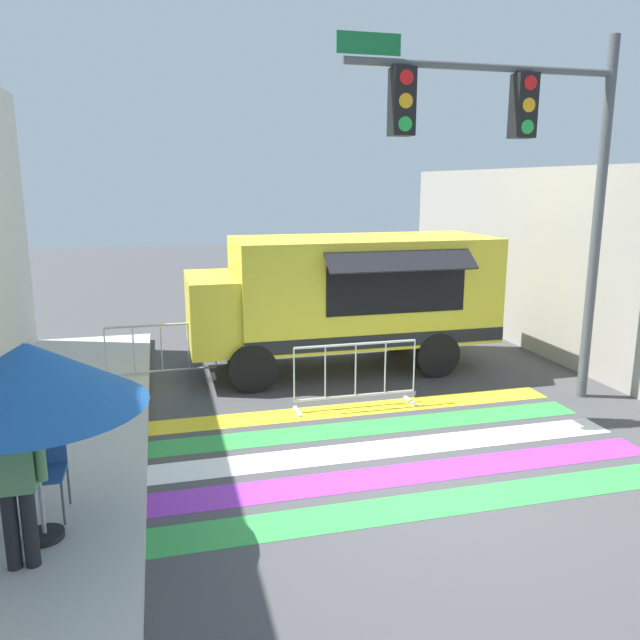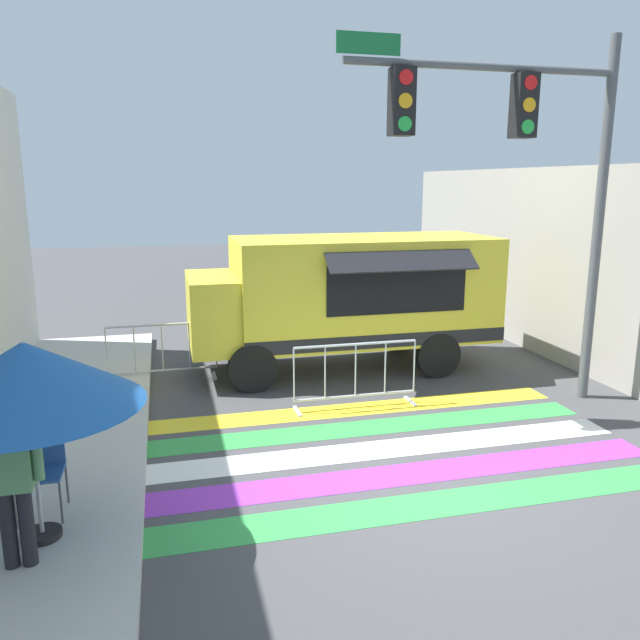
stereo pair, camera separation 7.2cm
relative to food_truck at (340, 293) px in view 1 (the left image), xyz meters
The scene contains 10 objects.
ground_plane 5.05m from the food_truck, 94.00° to the right, with size 60.00×60.00×0.00m, color #424244.
concrete_wall_right 4.73m from the food_truck, 22.81° to the right, with size 0.20×16.00×3.78m.
crosswalk_painted 4.01m from the food_truck, 95.18° to the right, with size 6.40×3.60×0.01m.
food_truck is the anchor object (origin of this frame).
traffic_signal_pole 4.11m from the food_truck, 51.96° to the right, with size 4.37×0.29×5.62m.
patio_umbrella 6.82m from the food_truck, 130.86° to the right, with size 2.10×2.10×1.94m.
folding_chair 6.51m from the food_truck, 134.32° to the right, with size 0.45×0.45×0.90m.
vendor_person 7.22m from the food_truck, 129.23° to the right, with size 0.53×0.21×1.56m.
barricade_front 2.33m from the food_truck, 99.72° to the right, with size 2.00×0.44×1.05m.
barricade_side 3.42m from the food_truck, behind, with size 1.92×0.44×1.05m.
Camera 1 is at (-2.92, -6.19, 3.48)m, focal length 35.00 mm.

